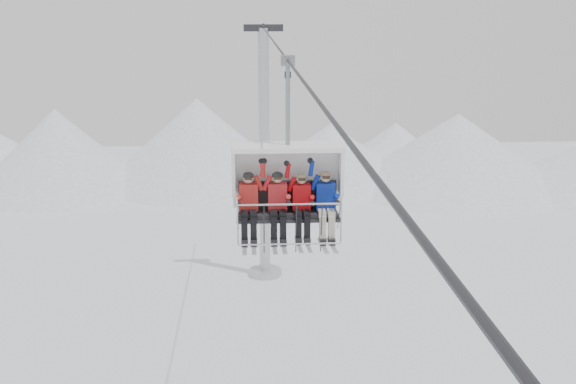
{
  "coord_description": "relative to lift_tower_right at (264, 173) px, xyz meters",
  "views": [
    {
      "loc": [
        -0.87,
        -15.34,
        14.45
      ],
      "look_at": [
        0.0,
        0.0,
        10.45
      ],
      "focal_mm": 45.0,
      "sensor_mm": 36.0,
      "label": 1
    }
  ],
  "objects": [
    {
      "name": "ridgeline",
      "position": [
        -1.58,
        20.05,
        -2.94
      ],
      "size": [
        72.0,
        21.0,
        7.0
      ],
      "color": "white",
      "rests_on": "ground"
    },
    {
      "name": "lift_tower_right",
      "position": [
        0.0,
        0.0,
        0.0
      ],
      "size": [
        2.0,
        1.8,
        13.48
      ],
      "color": "#AFB2B7",
      "rests_on": "ground"
    },
    {
      "name": "skier_center_right",
      "position": [
        0.3,
        -22.1,
        4.42
      ],
      "size": [
        0.4,
        1.69,
        1.59
      ],
      "color": "red",
      "rests_on": "chairlift_carrier"
    },
    {
      "name": "haul_cable",
      "position": [
        0.0,
        -22.0,
        7.52
      ],
      "size": [
        0.06,
        50.0,
        0.06
      ],
      "primitive_type": "cylinder",
      "rotation": [
        1.57,
        0.0,
        0.0
      ],
      "color": "#2A2A2F",
      "rests_on": "lift_tower_left"
    },
    {
      "name": "skier_far_right",
      "position": [
        0.83,
        -22.1,
        4.44
      ],
      "size": [
        0.42,
        1.69,
        1.65
      ],
      "color": "#0E289D",
      "rests_on": "chairlift_carrier"
    },
    {
      "name": "skier_center_left",
      "position": [
        -0.23,
        -22.1,
        4.44
      ],
      "size": [
        0.42,
        1.69,
        1.65
      ],
      "color": "red",
      "rests_on": "chairlift_carrier"
    },
    {
      "name": "chairlift_carrier",
      "position": [
        0.0,
        -21.79,
        4.91
      ],
      "size": [
        2.44,
        1.17,
        3.98
      ],
      "color": "black",
      "rests_on": "haul_cable"
    },
    {
      "name": "skier_far_left",
      "position": [
        -0.87,
        -22.1,
        4.44
      ],
      "size": [
        0.42,
        1.69,
        1.65
      ],
      "color": "red",
      "rests_on": "chairlift_carrier"
    }
  ]
}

